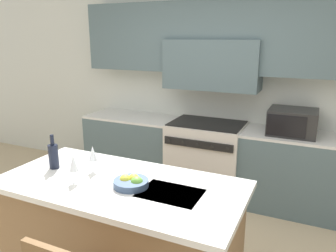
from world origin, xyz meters
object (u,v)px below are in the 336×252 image
(wine_bottle, at_px, (53,156))
(wine_glass_near, at_px, (73,164))
(microwave, at_px, (292,122))
(range_stove, at_px, (206,158))
(fruit_bowl, at_px, (132,182))
(wine_glass_far, at_px, (93,154))

(wine_bottle, relative_size, wine_glass_near, 1.34)
(microwave, bearing_deg, wine_glass_near, -124.10)
(range_stove, distance_m, wine_bottle, 2.08)
(range_stove, distance_m, fruit_bowl, 1.95)
(microwave, distance_m, wine_glass_far, 2.27)
(range_stove, xyz_separation_m, microwave, (0.99, 0.02, 0.59))
(wine_glass_far, xyz_separation_m, fruit_bowl, (0.43, -0.11, -0.12))
(fruit_bowl, bearing_deg, wine_glass_near, -163.91)
(wine_bottle, height_order, fruit_bowl, wine_bottle)
(wine_bottle, distance_m, wine_glass_near, 0.38)
(wine_glass_far, bearing_deg, microwave, 52.52)
(microwave, bearing_deg, wine_bottle, -132.40)
(microwave, bearing_deg, fruit_bowl, -116.48)
(microwave, xyz_separation_m, wine_glass_far, (-1.38, -1.80, 0.01))
(microwave, height_order, fruit_bowl, microwave)
(wine_glass_far, distance_m, fruit_bowl, 0.46)
(wine_glass_near, relative_size, fruit_bowl, 0.84)
(microwave, distance_m, wine_glass_near, 2.46)
(wine_bottle, height_order, wine_glass_near, wine_bottle)
(wine_glass_near, xyz_separation_m, wine_glass_far, (-0.00, 0.24, 0.00))
(microwave, bearing_deg, wine_glass_far, -127.48)
(wine_bottle, bearing_deg, fruit_bowl, -2.11)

